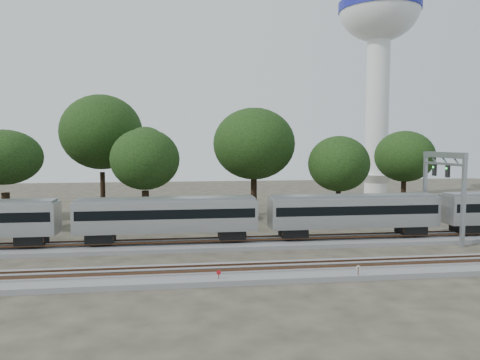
% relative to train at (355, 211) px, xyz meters
% --- Properties ---
extents(ground, '(160.00, 160.00, 0.00)m').
position_rel_train_xyz_m(ground, '(-16.50, -6.00, -3.08)').
color(ground, '#383328').
rests_on(ground, ground).
extents(track_far, '(160.00, 5.00, 0.73)m').
position_rel_train_xyz_m(track_far, '(-16.50, -0.00, -2.88)').
color(track_far, slate).
rests_on(track_far, ground).
extents(track_near, '(160.00, 5.00, 0.73)m').
position_rel_train_xyz_m(track_near, '(-16.50, -10.00, -2.88)').
color(track_near, slate).
rests_on(track_near, ground).
extents(train, '(121.84, 2.96, 4.37)m').
position_rel_train_xyz_m(train, '(0.00, 0.00, 0.00)').
color(train, '#B5B8BD').
rests_on(train, ground).
extents(switch_stand_red, '(0.31, 0.10, 0.97)m').
position_rel_train_xyz_m(switch_stand_red, '(-14.32, -11.84, -2.46)').
color(switch_stand_red, '#512D19').
rests_on(switch_stand_red, ground).
extents(switch_stand_white, '(0.35, 0.10, 1.10)m').
position_rel_train_xyz_m(switch_stand_white, '(-4.53, -12.29, -2.38)').
color(switch_stand_white, '#512D19').
rests_on(switch_stand_white, ground).
extents(switch_lever, '(0.57, 0.45, 0.30)m').
position_rel_train_xyz_m(switch_lever, '(-11.39, -11.56, -2.93)').
color(switch_lever, '#512D19').
rests_on(switch_lever, ground).
extents(water_tower, '(14.17, 14.17, 39.22)m').
position_rel_train_xyz_m(water_tower, '(18.29, 36.44, 25.98)').
color(water_tower, silver).
rests_on(water_tower, ground).
extents(signal_gantry, '(0.61, 7.20, 8.75)m').
position_rel_train_xyz_m(signal_gantry, '(9.12, 0.00, 3.30)').
color(signal_gantry, gray).
rests_on(signal_gantry, ground).
extents(tree_2, '(8.28, 8.28, 11.67)m').
position_rel_train_xyz_m(tree_2, '(-35.09, 9.03, 5.04)').
color(tree_2, black).
rests_on(tree_2, ground).
extents(tree_3, '(11.18, 11.18, 15.76)m').
position_rel_train_xyz_m(tree_3, '(-26.49, 18.32, 7.91)').
color(tree_3, black).
rests_on(tree_3, ground).
extents(tree_4, '(7.92, 7.92, 11.17)m').
position_rel_train_xyz_m(tree_4, '(-20.65, 10.96, 4.70)').
color(tree_4, black).
rests_on(tree_4, ground).
extents(tree_5, '(9.68, 9.68, 13.65)m').
position_rel_train_xyz_m(tree_5, '(-6.90, 18.20, 6.43)').
color(tree_5, black).
rests_on(tree_5, ground).
extents(tree_6, '(7.16, 7.16, 10.09)m').
position_rel_train_xyz_m(tree_6, '(3.02, 13.12, 3.94)').
color(tree_6, black).
rests_on(tree_6, ground).
extents(tree_7, '(7.88, 7.88, 11.10)m').
position_rel_train_xyz_m(tree_7, '(14.75, 19.07, 4.65)').
color(tree_7, black).
rests_on(tree_7, ground).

